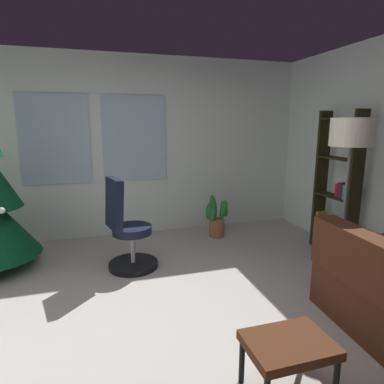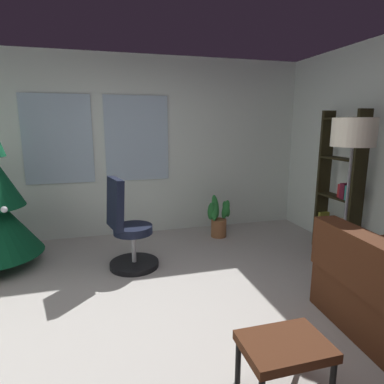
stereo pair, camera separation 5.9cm
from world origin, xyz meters
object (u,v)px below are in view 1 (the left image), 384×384
at_px(office_chair, 127,234).
at_px(potted_plant, 216,218).
at_px(bookshelf, 336,194).
at_px(floor_lamp, 351,141).
at_px(footstool, 289,348).

xyz_separation_m(office_chair, potted_plant, (1.36, 0.75, -0.13)).
bearing_deg(potted_plant, office_chair, -151.09).
bearing_deg(bookshelf, potted_plant, 140.35).
xyz_separation_m(bookshelf, floor_lamp, (-0.40, -0.59, 0.69)).
distance_m(bookshelf, floor_lamp, 0.99).
height_order(office_chair, bookshelf, bookshelf).
relative_size(office_chair, bookshelf, 0.59).
xyz_separation_m(office_chair, bookshelf, (2.57, -0.25, 0.36)).
height_order(bookshelf, potted_plant, bookshelf).
relative_size(floor_lamp, potted_plant, 2.75).
distance_m(footstool, office_chair, 2.20).
bearing_deg(footstool, office_chair, 109.93).
distance_m(floor_lamp, potted_plant, 2.14).
height_order(footstool, bookshelf, bookshelf).
bearing_deg(potted_plant, footstool, -102.18).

